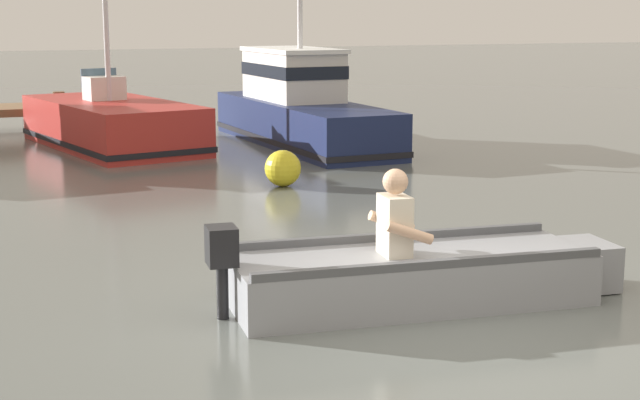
{
  "coord_description": "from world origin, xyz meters",
  "views": [
    {
      "loc": [
        -3.63,
        -6.16,
        2.49
      ],
      "look_at": [
        0.04,
        3.0,
        0.55
      ],
      "focal_mm": 53.69,
      "sensor_mm": 36.0,
      "label": 1
    }
  ],
  "objects_px": {
    "rowboat_with_person": "(418,274)",
    "mooring_buoy": "(283,168)",
    "moored_boat_red": "(112,125)",
    "moored_boat_navy": "(300,109)"
  },
  "relations": [
    {
      "from": "moored_boat_navy",
      "to": "mooring_buoy",
      "type": "height_order",
      "value": "moored_boat_navy"
    },
    {
      "from": "rowboat_with_person",
      "to": "mooring_buoy",
      "type": "relative_size",
      "value": 7.02
    },
    {
      "from": "moored_boat_red",
      "to": "mooring_buoy",
      "type": "distance_m",
      "value": 5.29
    },
    {
      "from": "rowboat_with_person",
      "to": "moored_boat_navy",
      "type": "bearing_deg",
      "value": 75.03
    },
    {
      "from": "mooring_buoy",
      "to": "rowboat_with_person",
      "type": "bearing_deg",
      "value": -98.02
    },
    {
      "from": "moored_boat_navy",
      "to": "rowboat_with_person",
      "type": "bearing_deg",
      "value": -104.97
    },
    {
      "from": "moored_boat_red",
      "to": "mooring_buoy",
      "type": "height_order",
      "value": "moored_boat_red"
    },
    {
      "from": "moored_boat_red",
      "to": "moored_boat_navy",
      "type": "height_order",
      "value": "moored_boat_red"
    },
    {
      "from": "moored_boat_red",
      "to": "moored_boat_navy",
      "type": "relative_size",
      "value": 0.85
    },
    {
      "from": "rowboat_with_person",
      "to": "moored_boat_red",
      "type": "xyz_separation_m",
      "value": [
        -0.77,
        10.81,
        0.17
      ]
    }
  ]
}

